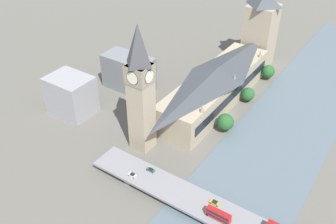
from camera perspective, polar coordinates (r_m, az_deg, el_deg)
name	(u,v)px	position (r m, az deg, el deg)	size (l,w,h in m)	color
ground_plane	(231,116)	(223.76, 9.61, -0.55)	(600.00, 600.00, 0.00)	#605E56
river_water	(283,134)	(215.94, 17.08, -3.21)	(50.73, 360.00, 0.30)	slate
parliament_hall	(216,85)	(228.78, 7.35, 4.06)	(24.97, 99.35, 23.68)	tan
clock_tower	(140,88)	(178.85, -4.23, 3.69)	(11.45, 11.45, 67.87)	tan
victoria_tower	(260,29)	(275.28, 13.91, 12.13)	(19.32, 19.32, 55.87)	tan
road_bridge	(224,216)	(163.19, 8.46, -15.39)	(133.46, 15.27, 4.31)	slate
double_decker_bus_lead	(218,215)	(158.79, 7.69, -15.25)	(10.84, 2.56, 4.61)	red
car_northbound_lead	(132,175)	(176.38, -5.46, -9.52)	(3.90, 1.94, 1.36)	silver
car_northbound_tail	(215,203)	(165.25, 7.12, -13.53)	(4.10, 1.92, 1.50)	gold
car_southbound_lead	(151,170)	(178.27, -2.66, -8.79)	(4.07, 1.74, 1.24)	#2D5638
city_block_west	(71,95)	(225.30, -14.54, 2.52)	(25.25, 19.47, 22.94)	#939399
city_block_center	(129,73)	(243.14, -6.01, 6.00)	(32.57, 16.74, 22.49)	slate
tree_embankment_near	(225,122)	(207.18, 8.74, -1.51)	(9.41, 9.41, 11.10)	brown
tree_embankment_mid	(268,71)	(262.07, 15.02, 5.99)	(8.65, 8.65, 10.73)	brown
tree_embankment_far	(248,94)	(235.10, 12.08, 2.68)	(8.25, 8.25, 9.73)	brown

